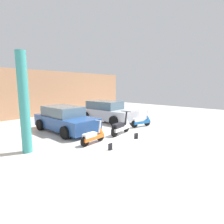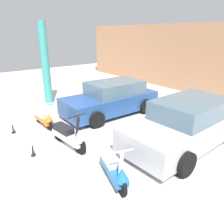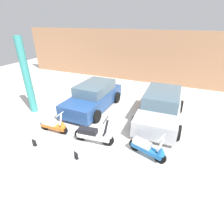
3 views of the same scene
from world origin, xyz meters
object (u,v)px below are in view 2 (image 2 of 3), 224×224
(car_rear_center, at_px, (186,124))
(support_column_side, at_px, (45,65))
(placard_near_right_scooter, at_px, (33,152))
(scooter_front_left, at_px, (44,118))
(scooter_front_center, at_px, (114,168))
(placard_near_left_scooter, at_px, (13,130))
(car_rear_left, at_px, (111,99))
(scooter_front_right, at_px, (69,135))

(car_rear_center, height_order, support_column_side, support_column_side)
(support_column_side, bearing_deg, placard_near_right_scooter, -28.21)
(support_column_side, bearing_deg, car_rear_center, 15.10)
(scooter_front_left, height_order, car_rear_center, car_rear_center)
(car_rear_center, bearing_deg, support_column_side, -76.76)
(scooter_front_center, relative_size, car_rear_center, 0.34)
(scooter_front_center, bearing_deg, scooter_front_left, -161.68)
(scooter_front_center, xyz_separation_m, support_column_side, (-6.19, 1.08, 1.44))
(placard_near_left_scooter, relative_size, placard_near_right_scooter, 1.00)
(placard_near_left_scooter, xyz_separation_m, support_column_side, (-2.14, 2.16, 1.68))
(car_rear_left, xyz_separation_m, placard_near_left_scooter, (-0.54, -3.71, -0.51))
(scooter_front_left, xyz_separation_m, placard_near_right_scooter, (1.69, -1.00, -0.22))
(scooter_front_right, bearing_deg, scooter_front_center, -4.91)
(car_rear_left, distance_m, car_rear_center, 3.42)
(scooter_front_left, bearing_deg, support_column_side, 151.84)
(car_rear_center, distance_m, support_column_side, 6.42)
(scooter_front_center, height_order, placard_near_left_scooter, scooter_front_center)
(scooter_front_center, relative_size, placard_near_left_scooter, 5.33)
(scooter_front_right, height_order, car_rear_center, car_rear_center)
(placard_near_left_scooter, bearing_deg, car_rear_left, 81.75)
(placard_near_left_scooter, distance_m, support_column_side, 3.48)
(car_rear_left, xyz_separation_m, placard_near_right_scooter, (1.29, -3.68, -0.51))
(scooter_front_right, distance_m, support_column_side, 4.55)
(scooter_front_left, height_order, placard_near_right_scooter, scooter_front_left)
(placard_near_right_scooter, bearing_deg, car_rear_left, 109.24)
(scooter_front_right, bearing_deg, car_rear_left, 113.32)
(car_rear_left, bearing_deg, scooter_front_right, 30.26)
(scooter_front_left, relative_size, placard_near_right_scooter, 5.13)
(scooter_front_left, distance_m, scooter_front_center, 3.91)
(scooter_front_right, xyz_separation_m, scooter_front_center, (2.01, 0.04, -0.04))
(support_column_side, bearing_deg, placard_near_left_scooter, -45.18)
(scooter_front_right, relative_size, car_rear_left, 0.41)
(scooter_front_center, relative_size, placard_near_right_scooter, 5.33)
(scooter_front_right, xyz_separation_m, car_rear_center, (1.92, 2.76, 0.26))
(scooter_front_left, distance_m, placard_near_right_scooter, 1.97)
(scooter_front_left, xyz_separation_m, scooter_front_center, (3.91, 0.05, 0.02))
(car_rear_center, xyz_separation_m, placard_near_left_scooter, (-3.95, -3.80, -0.54))
(scooter_front_left, bearing_deg, placard_near_right_scooter, -32.34)
(placard_near_left_scooter, distance_m, placard_near_right_scooter, 1.82)
(car_rear_left, bearing_deg, scooter_front_left, -7.56)
(placard_near_right_scooter, xyz_separation_m, support_column_side, (-3.97, 2.13, 1.68))
(scooter_front_center, xyz_separation_m, car_rear_left, (-3.50, 2.64, 0.27))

